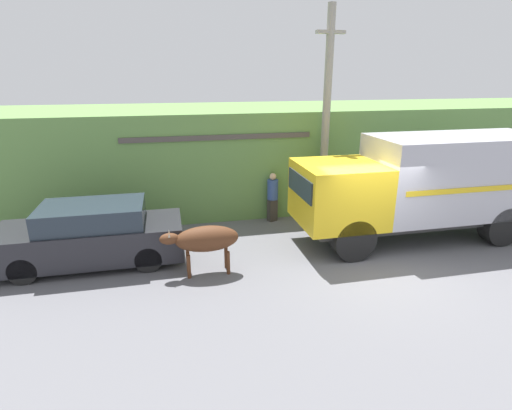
% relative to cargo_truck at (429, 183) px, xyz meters
% --- Properties ---
extents(ground_plane, '(60.00, 60.00, 0.00)m').
position_rel_cargo_truck_xyz_m(ground_plane, '(-2.21, -1.34, -1.72)').
color(ground_plane, slate).
extents(hillside_embankment, '(32.00, 5.21, 3.53)m').
position_rel_cargo_truck_xyz_m(hillside_embankment, '(-2.21, 5.30, 0.05)').
color(hillside_embankment, '#608C47').
rests_on(hillside_embankment, ground_plane).
extents(building_backdrop, '(5.97, 2.70, 2.90)m').
position_rel_cargo_truck_xyz_m(building_backdrop, '(-5.69, 3.99, -0.25)').
color(building_backdrop, '#B2BCAD').
rests_on(building_backdrop, ground_plane).
extents(cargo_truck, '(7.37, 2.23, 3.05)m').
position_rel_cargo_truck_xyz_m(cargo_truck, '(0.00, 0.00, 0.00)').
color(cargo_truck, '#2D2D2D').
rests_on(cargo_truck, ground_plane).
extents(brown_cow, '(1.90, 0.63, 1.23)m').
position_rel_cargo_truck_xyz_m(brown_cow, '(-6.53, -0.78, -0.82)').
color(brown_cow, '#512D19').
rests_on(brown_cow, ground_plane).
extents(parked_suv, '(4.58, 1.77, 1.60)m').
position_rel_cargo_truck_xyz_m(parked_suv, '(-9.32, 0.38, -0.94)').
color(parked_suv, '#232328').
rests_on(parked_suv, ground_plane).
extents(pedestrian_on_hill, '(0.46, 0.46, 1.64)m').
position_rel_cargo_truck_xyz_m(pedestrian_on_hill, '(-3.98, 2.43, -0.82)').
color(pedestrian_on_hill, '#38332D').
rests_on(pedestrian_on_hill, ground_plane).
extents(utility_pole, '(0.90, 0.25, 6.69)m').
position_rel_cargo_truck_xyz_m(utility_pole, '(-2.30, 2.32, 1.73)').
color(utility_pole, gray).
rests_on(utility_pole, ground_plane).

